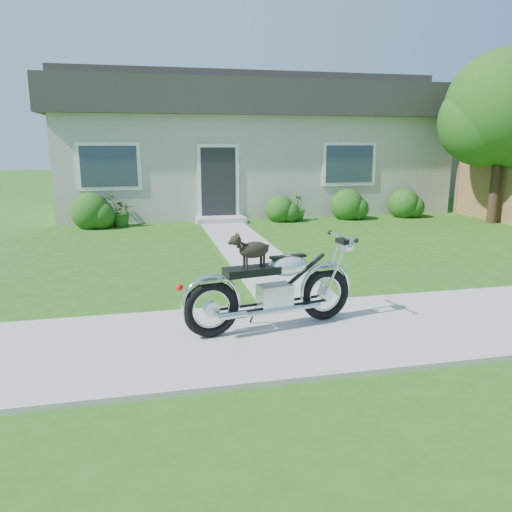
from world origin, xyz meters
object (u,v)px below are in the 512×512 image
Objects in this scene: tree_near at (509,113)px; motorcycle_with_dog at (274,287)px; potted_plant_left at (120,211)px; potted_plant_right at (297,207)px; tree_far at (510,128)px; house at (248,145)px.

tree_near is 2.13× the size of motorcycle_with_dog.
potted_plant_left is 5.01m from potted_plant_right.
house is at bearing 169.99° from tree_far.
tree_near reaches higher than tree_far.
potted_plant_left is at bearing 170.49° from tree_near.
motorcycle_with_dog is (-2.15, -11.81, -1.60)m from house.
potted_plant_right is (-5.38, 1.74, -2.62)m from tree_near.
house is 9.28m from tree_far.
tree_far is (9.12, -1.61, 0.58)m from house.
potted_plant_right is at bearing 0.00° from potted_plant_left.
potted_plant_right is at bearing 162.06° from tree_near.
tree_near is 4.67m from tree_far.
potted_plant_left is (-10.39, 1.74, -2.59)m from tree_near.
potted_plant_left is 1.06× the size of potted_plant_right.
tree_far is (2.99, 3.58, -0.28)m from tree_near.
tree_near reaches higher than potted_plant_left.
tree_far is at bearing 50.13° from tree_near.
tree_far is 5.34× the size of potted_plant_right.
potted_plant_left is (-4.25, -3.44, -1.73)m from house.
tree_far is at bearing 7.82° from potted_plant_left.
tree_far is 1.93× the size of motorcycle_with_dog.
potted_plant_right is at bearing 60.62° from motorcycle_with_dog.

